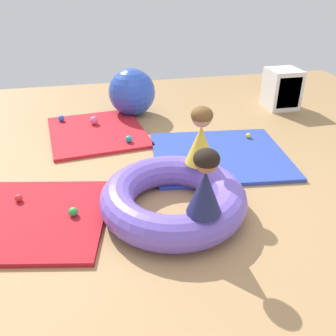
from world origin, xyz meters
TOP-DOWN VIEW (x-y plane):
  - ground_plane at (0.00, 0.00)m, footprint 8.00×8.00m
  - gym_mat_center_rear at (0.64, 0.78)m, footprint 1.57×1.41m
  - gym_mat_far_right at (-0.63, 1.73)m, footprint 1.26×1.40m
  - inflatable_cushion at (-0.09, -0.11)m, footprint 1.22×1.22m
  - child_in_navy at (0.03, -0.53)m, footprint 0.30×0.30m
  - child_in_yellow at (0.23, 0.20)m, footprint 0.36×0.36m
  - play_ball_red at (-1.37, 0.29)m, footprint 0.07×0.07m
  - play_ball_pink at (-0.66, 1.95)m, footprint 0.10×0.10m
  - play_ball_yellow at (1.12, 1.10)m, footprint 0.06×0.06m
  - play_ball_green at (-0.91, -0.03)m, footprint 0.07×0.07m
  - play_ball_teal at (-0.29, 1.30)m, footprint 0.08×0.08m
  - play_ball_blue at (-1.07, 2.15)m, footprint 0.08×0.08m
  - exercise_ball_large at (-0.10, 2.31)m, footprint 0.64×0.64m
  - storage_cube at (2.07, 2.11)m, footprint 0.44×0.44m

SIDE VIEW (x-z plane):
  - ground_plane at x=0.00m, z-range 0.00..0.00m
  - gym_mat_center_rear at x=0.64m, z-range 0.00..0.04m
  - gym_mat_far_right at x=-0.63m, z-range 0.00..0.04m
  - play_ball_yellow at x=1.12m, z-range 0.04..0.10m
  - play_ball_red at x=-1.37m, z-range 0.04..0.11m
  - play_ball_green at x=-0.91m, z-range 0.04..0.11m
  - play_ball_teal at x=-0.29m, z-range 0.04..0.12m
  - play_ball_blue at x=-1.07m, z-range 0.04..0.12m
  - play_ball_pink at x=-0.66m, z-range 0.04..0.14m
  - inflatable_cushion at x=-0.09m, z-range 0.00..0.28m
  - storage_cube at x=2.07m, z-range 0.00..0.56m
  - exercise_ball_large at x=-0.10m, z-range 0.00..0.64m
  - child_in_navy at x=0.03m, z-range 0.28..0.77m
  - child_in_yellow at x=0.23m, z-range 0.28..0.80m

